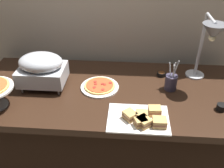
{
  "coord_description": "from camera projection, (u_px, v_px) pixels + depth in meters",
  "views": [
    {
      "loc": [
        0.14,
        -1.45,
        1.78
      ],
      "look_at": [
        0.03,
        0.0,
        0.81
      ],
      "focal_mm": 40.13,
      "sensor_mm": 36.0,
      "label": 1
    }
  ],
  "objects": [
    {
      "name": "ground_plane",
      "position": [
        108.0,
        161.0,
        2.19
      ],
      "size": [
        8.0,
        8.0,
        0.0
      ],
      "primitive_type": "plane",
      "color": "brown"
    },
    {
      "name": "back_wall",
      "position": [
        113.0,
        7.0,
        1.95
      ],
      "size": [
        4.4,
        0.04,
        2.4
      ],
      "primitive_type": "cube",
      "color": "tan",
      "rests_on": "ground_plane"
    },
    {
      "name": "buffet_table",
      "position": [
        108.0,
        128.0,
        1.98
      ],
      "size": [
        1.9,
        0.84,
        0.76
      ],
      "color": "black",
      "rests_on": "ground_plane"
    },
    {
      "name": "chafing_dish",
      "position": [
        42.0,
        68.0,
        1.74
      ],
      "size": [
        0.32,
        0.24,
        0.26
      ],
      "color": "#B7BABF",
      "rests_on": "buffet_table"
    },
    {
      "name": "heat_lamp",
      "position": [
        210.0,
        37.0,
        1.59
      ],
      "size": [
        0.15,
        0.34,
        0.49
      ],
      "color": "#B7BABF",
      "rests_on": "buffet_table"
    },
    {
      "name": "pizza_plate_front",
      "position": [
        100.0,
        86.0,
        1.79
      ],
      "size": [
        0.27,
        0.27,
        0.03
      ],
      "color": "white",
      "rests_on": "buffet_table"
    },
    {
      "name": "sandwich_platter",
      "position": [
        142.0,
        118.0,
        1.49
      ],
      "size": [
        0.37,
        0.26,
        0.06
      ],
      "color": "white",
      "rests_on": "buffet_table"
    },
    {
      "name": "sauce_cup_near",
      "position": [
        221.0,
        107.0,
        1.57
      ],
      "size": [
        0.06,
        0.06,
        0.04
      ],
      "color": "black",
      "rests_on": "buffet_table"
    },
    {
      "name": "sauce_cup_far",
      "position": [
        161.0,
        74.0,
        1.92
      ],
      "size": [
        0.06,
        0.06,
        0.03
      ],
      "color": "black",
      "rests_on": "buffet_table"
    },
    {
      "name": "utensil_holder",
      "position": [
        171.0,
        82.0,
        1.75
      ],
      "size": [
        0.08,
        0.08,
        0.23
      ],
      "color": "#383347",
      "rests_on": "buffet_table"
    }
  ]
}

